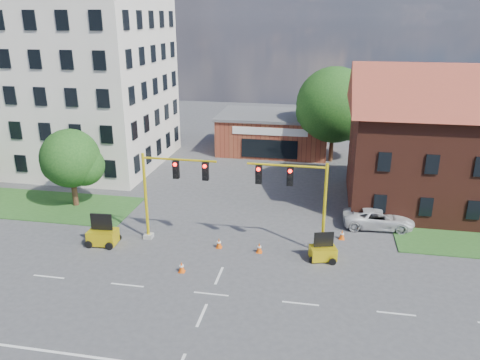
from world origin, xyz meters
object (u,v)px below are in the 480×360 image
(signal_mast_east, at_px, (299,196))
(signal_mast_west, at_px, (168,187))
(trailer_east, at_px, (323,252))
(trailer_west, at_px, (103,235))
(pickup_white, at_px, (378,218))

(signal_mast_east, bearing_deg, signal_mast_west, 180.00)
(signal_mast_east, height_order, trailer_east, signal_mast_east)
(trailer_west, relative_size, pickup_white, 0.42)
(signal_mast_east, xyz_separation_m, trailer_east, (1.72, -0.89, -3.34))
(trailer_west, xyz_separation_m, pickup_white, (18.65, 6.26, 0.04))
(trailer_east, height_order, pickup_white, trailer_east)
(signal_mast_west, relative_size, signal_mast_east, 1.00)
(signal_mast_east, distance_m, trailer_west, 13.50)
(signal_mast_east, height_order, trailer_west, signal_mast_east)
(signal_mast_west, distance_m, trailer_west, 5.59)
(trailer_west, height_order, trailer_east, trailer_west)
(pickup_white, bearing_deg, signal_mast_west, 106.13)
(signal_mast_west, xyz_separation_m, pickup_white, (14.34, 4.79, -3.21))
(signal_mast_east, relative_size, pickup_white, 1.21)
(signal_mast_west, xyz_separation_m, signal_mast_east, (8.71, 0.00, 0.00))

